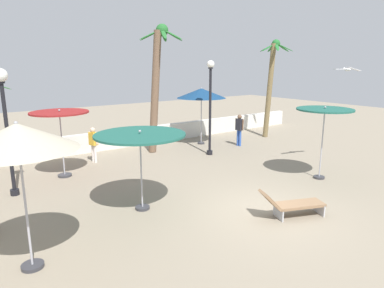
{
  "coord_description": "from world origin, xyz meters",
  "views": [
    {
      "loc": [
        -7.2,
        -6.53,
        4.28
      ],
      "look_at": [
        0.0,
        3.44,
        1.4
      ],
      "focal_mm": 32.21,
      "sensor_mm": 36.0,
      "label": 1
    }
  ],
  "objects_px": {
    "palm_tree_0": "(157,77)",
    "lamp_post_0": "(210,100)",
    "patio_umbrella_4": "(18,138)",
    "patio_umbrella_0": "(201,93)",
    "patio_umbrella_2": "(140,138)",
    "lamp_post_1": "(5,111)",
    "patio_umbrella_3": "(60,118)",
    "guest_1": "(93,142)",
    "patio_umbrella_1": "(325,114)",
    "lounge_chair_0": "(292,204)",
    "seagull_0": "(347,69)",
    "palm_tree_1": "(271,79)",
    "guest_0": "(239,127)"
  },
  "relations": [
    {
      "from": "patio_umbrella_4",
      "to": "guest_0",
      "type": "height_order",
      "value": "patio_umbrella_4"
    },
    {
      "from": "patio_umbrella_2",
      "to": "lamp_post_1",
      "type": "xyz_separation_m",
      "value": [
        -2.92,
        3.51,
        0.62
      ]
    },
    {
      "from": "patio_umbrella_4",
      "to": "guest_0",
      "type": "relative_size",
      "value": 1.9
    },
    {
      "from": "palm_tree_1",
      "to": "guest_1",
      "type": "relative_size",
      "value": 3.57
    },
    {
      "from": "patio_umbrella_1",
      "to": "guest_1",
      "type": "xyz_separation_m",
      "value": [
        -6.17,
        7.14,
        -1.53
      ]
    },
    {
      "from": "palm_tree_0",
      "to": "lamp_post_0",
      "type": "distance_m",
      "value": 2.83
    },
    {
      "from": "palm_tree_0",
      "to": "lamp_post_0",
      "type": "bearing_deg",
      "value": -51.43
    },
    {
      "from": "patio_umbrella_2",
      "to": "palm_tree_0",
      "type": "xyz_separation_m",
      "value": [
        4.0,
        5.85,
        1.47
      ]
    },
    {
      "from": "lounge_chair_0",
      "to": "patio_umbrella_0",
      "type": "bearing_deg",
      "value": 68.41
    },
    {
      "from": "patio_umbrella_0",
      "to": "seagull_0",
      "type": "xyz_separation_m",
      "value": [
        2.0,
        -6.88,
        1.32
      ]
    },
    {
      "from": "patio_umbrella_3",
      "to": "lamp_post_0",
      "type": "bearing_deg",
      "value": -6.3
    },
    {
      "from": "patio_umbrella_0",
      "to": "palm_tree_1",
      "type": "relative_size",
      "value": 0.54
    },
    {
      "from": "palm_tree_0",
      "to": "seagull_0",
      "type": "distance_m",
      "value": 8.34
    },
    {
      "from": "patio_umbrella_0",
      "to": "patio_umbrella_4",
      "type": "bearing_deg",
      "value": -144.38
    },
    {
      "from": "seagull_0",
      "to": "patio_umbrella_3",
      "type": "bearing_deg",
      "value": 150.11
    },
    {
      "from": "patio_umbrella_3",
      "to": "guest_1",
      "type": "xyz_separation_m",
      "value": [
        1.64,
        1.19,
        -1.35
      ]
    },
    {
      "from": "lamp_post_0",
      "to": "patio_umbrella_1",
      "type": "bearing_deg",
      "value": -77.21
    },
    {
      "from": "patio_umbrella_4",
      "to": "lamp_post_0",
      "type": "distance_m",
      "value": 10.38
    },
    {
      "from": "patio_umbrella_0",
      "to": "lounge_chair_0",
      "type": "height_order",
      "value": "patio_umbrella_0"
    },
    {
      "from": "patio_umbrella_1",
      "to": "palm_tree_1",
      "type": "relative_size",
      "value": 0.49
    },
    {
      "from": "patio_umbrella_1",
      "to": "guest_1",
      "type": "bearing_deg",
      "value": 130.85
    },
    {
      "from": "patio_umbrella_0",
      "to": "patio_umbrella_4",
      "type": "relative_size",
      "value": 0.96
    },
    {
      "from": "patio_umbrella_2",
      "to": "patio_umbrella_4",
      "type": "height_order",
      "value": "patio_umbrella_4"
    },
    {
      "from": "patio_umbrella_1",
      "to": "palm_tree_0",
      "type": "bearing_deg",
      "value": 111.21
    },
    {
      "from": "lounge_chair_0",
      "to": "guest_0",
      "type": "relative_size",
      "value": 1.17
    },
    {
      "from": "lamp_post_0",
      "to": "palm_tree_1",
      "type": "bearing_deg",
      "value": 13.06
    },
    {
      "from": "palm_tree_1",
      "to": "lamp_post_0",
      "type": "bearing_deg",
      "value": -166.94
    },
    {
      "from": "patio_umbrella_1",
      "to": "lamp_post_1",
      "type": "distance_m",
      "value": 10.92
    },
    {
      "from": "patio_umbrella_2",
      "to": "guest_1",
      "type": "height_order",
      "value": "patio_umbrella_2"
    },
    {
      "from": "patio_umbrella_3",
      "to": "patio_umbrella_1",
      "type": "bearing_deg",
      "value": -37.27
    },
    {
      "from": "lamp_post_0",
      "to": "patio_umbrella_4",
      "type": "bearing_deg",
      "value": -150.23
    },
    {
      "from": "patio_umbrella_0",
      "to": "guest_0",
      "type": "distance_m",
      "value": 2.68
    },
    {
      "from": "patio_umbrella_4",
      "to": "palm_tree_0",
      "type": "bearing_deg",
      "value": 44.36
    },
    {
      "from": "patio_umbrella_4",
      "to": "palm_tree_0",
      "type": "distance_m",
      "value": 10.34
    },
    {
      "from": "lamp_post_0",
      "to": "palm_tree_0",
      "type": "bearing_deg",
      "value": 128.57
    },
    {
      "from": "lounge_chair_0",
      "to": "patio_umbrella_4",
      "type": "bearing_deg",
      "value": 166.12
    },
    {
      "from": "patio_umbrella_1",
      "to": "palm_tree_0",
      "type": "xyz_separation_m",
      "value": [
        -2.82,
        7.27,
        1.18
      ]
    },
    {
      "from": "patio_umbrella_2",
      "to": "patio_umbrella_1",
      "type": "bearing_deg",
      "value": -11.71
    },
    {
      "from": "lamp_post_1",
      "to": "palm_tree_0",
      "type": "bearing_deg",
      "value": 18.72
    },
    {
      "from": "patio_umbrella_4",
      "to": "lamp_post_0",
      "type": "bearing_deg",
      "value": 29.77
    },
    {
      "from": "patio_umbrella_4",
      "to": "seagull_0",
      "type": "bearing_deg",
      "value": 1.52
    },
    {
      "from": "patio_umbrella_0",
      "to": "palm_tree_0",
      "type": "bearing_deg",
      "value": 179.93
    },
    {
      "from": "lamp_post_0",
      "to": "patio_umbrella_3",
      "type": "bearing_deg",
      "value": 173.7
    },
    {
      "from": "lamp_post_1",
      "to": "guest_1",
      "type": "distance_m",
      "value": 4.6
    },
    {
      "from": "lamp_post_0",
      "to": "lounge_chair_0",
      "type": "distance_m",
      "value": 7.54
    },
    {
      "from": "patio_umbrella_4",
      "to": "guest_1",
      "type": "distance_m",
      "value": 8.36
    },
    {
      "from": "lounge_chair_0",
      "to": "guest_0",
      "type": "bearing_deg",
      "value": 56.35
    },
    {
      "from": "patio_umbrella_4",
      "to": "guest_1",
      "type": "xyz_separation_m",
      "value": [
        4.01,
        7.08,
        -1.91
      ]
    },
    {
      "from": "patio_umbrella_1",
      "to": "patio_umbrella_2",
      "type": "height_order",
      "value": "patio_umbrella_1"
    },
    {
      "from": "patio_umbrella_1",
      "to": "palm_tree_1",
      "type": "bearing_deg",
      "value": 56.0
    }
  ]
}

